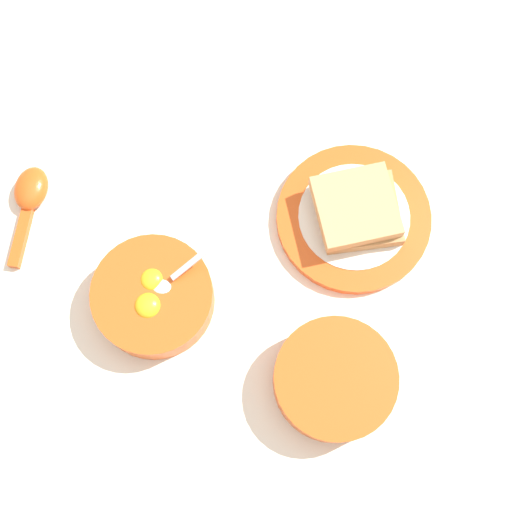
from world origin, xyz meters
TOP-DOWN VIEW (x-y plane):
  - ground_plane at (0.00, 0.00)m, footprint 3.00×3.00m
  - egg_bowl at (0.02, 0.04)m, footprint 0.15×0.15m
  - toast_plate at (-0.20, -0.11)m, footprint 0.20×0.20m
  - toast_sandwich at (-0.21, -0.12)m, footprint 0.13×0.13m
  - soup_spoon at (0.21, -0.07)m, footprint 0.04×0.14m
  - congee_bowl at (-0.21, 0.10)m, footprint 0.15×0.15m

SIDE VIEW (x-z plane):
  - ground_plane at x=0.00m, z-range 0.00..0.00m
  - toast_plate at x=-0.20m, z-range 0.00..0.02m
  - soup_spoon at x=0.21m, z-range 0.00..0.03m
  - egg_bowl at x=0.02m, z-range -0.01..0.07m
  - congee_bowl at x=-0.21m, z-range 0.00..0.06m
  - toast_sandwich at x=-0.21m, z-range 0.02..0.05m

